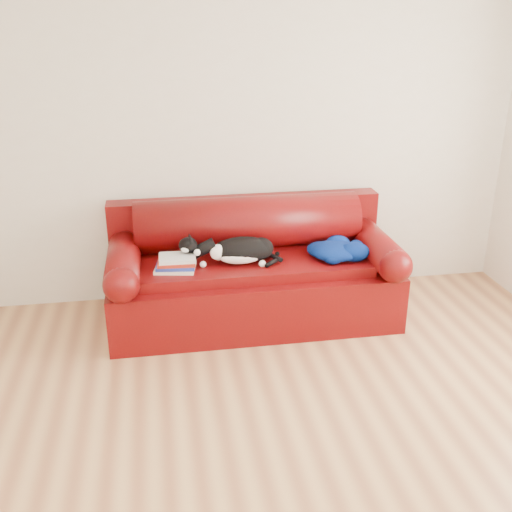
{
  "coord_description": "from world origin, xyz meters",
  "views": [
    {
      "loc": [
        -0.6,
        -2.53,
        2.17
      ],
      "look_at": [
        0.06,
        1.35,
        0.56
      ],
      "focal_mm": 42.0,
      "sensor_mm": 36.0,
      "label": 1
    }
  ],
  "objects_px": {
    "book_stack": "(176,263)",
    "cat": "(242,251)",
    "blanket": "(337,250)",
    "sofa_base": "(253,289)"
  },
  "relations": [
    {
      "from": "sofa_base",
      "to": "blanket",
      "type": "distance_m",
      "value": 0.7
    },
    {
      "from": "cat",
      "to": "blanket",
      "type": "distance_m",
      "value": 0.7
    },
    {
      "from": "blanket",
      "to": "book_stack",
      "type": "bearing_deg",
      "value": -178.59
    },
    {
      "from": "sofa_base",
      "to": "blanket",
      "type": "height_order",
      "value": "blanket"
    },
    {
      "from": "book_stack",
      "to": "blanket",
      "type": "bearing_deg",
      "value": 1.41
    },
    {
      "from": "sofa_base",
      "to": "cat",
      "type": "relative_size",
      "value": 3.29
    },
    {
      "from": "book_stack",
      "to": "cat",
      "type": "bearing_deg",
      "value": 6.12
    },
    {
      "from": "sofa_base",
      "to": "blanket",
      "type": "relative_size",
      "value": 4.67
    },
    {
      "from": "book_stack",
      "to": "blanket",
      "type": "height_order",
      "value": "blanket"
    },
    {
      "from": "book_stack",
      "to": "cat",
      "type": "xyz_separation_m",
      "value": [
        0.47,
        0.05,
        0.04
      ]
    }
  ]
}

